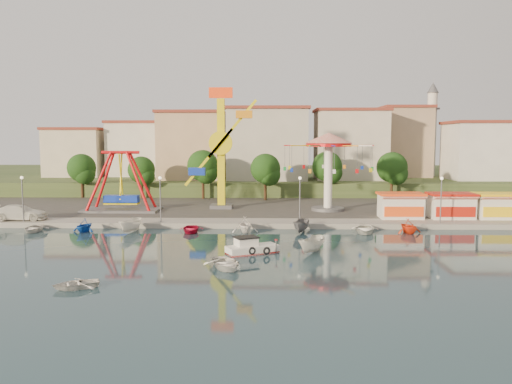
{
  "coord_description": "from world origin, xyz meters",
  "views": [
    {
      "loc": [
        4.22,
        -43.57,
        10.02
      ],
      "look_at": [
        2.97,
        14.0,
        4.0
      ],
      "focal_mm": 35.0,
      "sensor_mm": 36.0,
      "label": 1
    }
  ],
  "objects_px": {
    "wave_swinger": "(329,154)",
    "skiff": "(312,245)",
    "pirate_ship_ride": "(121,183)",
    "rowboat_a": "(226,263)",
    "cabin_motorboat": "(251,248)",
    "van": "(20,212)",
    "kamikaze_tower": "(223,151)"
  },
  "relations": [
    {
      "from": "wave_swinger",
      "to": "skiff",
      "type": "xyz_separation_m",
      "value": [
        -4.17,
        -22.89,
        -7.44
      ]
    },
    {
      "from": "pirate_ship_ride",
      "to": "skiff",
      "type": "relative_size",
      "value": 2.55
    },
    {
      "from": "wave_swinger",
      "to": "cabin_motorboat",
      "type": "bearing_deg",
      "value": -112.62
    },
    {
      "from": "cabin_motorboat",
      "to": "van",
      "type": "relative_size",
      "value": 0.79
    },
    {
      "from": "kamikaze_tower",
      "to": "wave_swinger",
      "type": "relative_size",
      "value": 1.42
    },
    {
      "from": "cabin_motorboat",
      "to": "skiff",
      "type": "distance_m",
      "value": 5.43
    },
    {
      "from": "pirate_ship_ride",
      "to": "kamikaze_tower",
      "type": "height_order",
      "value": "kamikaze_tower"
    },
    {
      "from": "wave_swinger",
      "to": "skiff",
      "type": "height_order",
      "value": "wave_swinger"
    },
    {
      "from": "cabin_motorboat",
      "to": "van",
      "type": "distance_m",
      "value": 31.14
    },
    {
      "from": "pirate_ship_ride",
      "to": "van",
      "type": "relative_size",
      "value": 1.62
    },
    {
      "from": "wave_swinger",
      "to": "cabin_motorboat",
      "type": "xyz_separation_m",
      "value": [
        -9.59,
        -23.01,
        -7.76
      ]
    },
    {
      "from": "kamikaze_tower",
      "to": "rowboat_a",
      "type": "xyz_separation_m",
      "value": [
        2.74,
        -30.09,
        -8.07
      ]
    },
    {
      "from": "kamikaze_tower",
      "to": "van",
      "type": "distance_m",
      "value": 26.44
    },
    {
      "from": "skiff",
      "to": "rowboat_a",
      "type": "bearing_deg",
      "value": -110.12
    },
    {
      "from": "van",
      "to": "kamikaze_tower",
      "type": "bearing_deg",
      "value": -70.34
    },
    {
      "from": "pirate_ship_ride",
      "to": "rowboat_a",
      "type": "xyz_separation_m",
      "value": [
        16.12,
        -27.29,
        -3.97
      ]
    },
    {
      "from": "pirate_ship_ride",
      "to": "kamikaze_tower",
      "type": "distance_m",
      "value": 14.27
    },
    {
      "from": "cabin_motorboat",
      "to": "rowboat_a",
      "type": "bearing_deg",
      "value": -134.87
    },
    {
      "from": "pirate_ship_ride",
      "to": "rowboat_a",
      "type": "bearing_deg",
      "value": -59.43
    },
    {
      "from": "skiff",
      "to": "van",
      "type": "height_order",
      "value": "van"
    },
    {
      "from": "pirate_ship_ride",
      "to": "wave_swinger",
      "type": "bearing_deg",
      "value": 2.29
    },
    {
      "from": "pirate_ship_ride",
      "to": "kamikaze_tower",
      "type": "xyz_separation_m",
      "value": [
        13.38,
        2.81,
        4.09
      ]
    },
    {
      "from": "cabin_motorboat",
      "to": "van",
      "type": "xyz_separation_m",
      "value": [
        -27.73,
        14.13,
        1.07
      ]
    },
    {
      "from": "skiff",
      "to": "van",
      "type": "relative_size",
      "value": 0.63
    },
    {
      "from": "pirate_ship_ride",
      "to": "cabin_motorboat",
      "type": "xyz_separation_m",
      "value": [
        17.92,
        -21.91,
        -3.96
      ]
    },
    {
      "from": "kamikaze_tower",
      "to": "cabin_motorboat",
      "type": "xyz_separation_m",
      "value": [
        4.54,
        -24.72,
        -8.06
      ]
    },
    {
      "from": "kamikaze_tower",
      "to": "cabin_motorboat",
      "type": "distance_m",
      "value": 26.39
    },
    {
      "from": "rowboat_a",
      "to": "kamikaze_tower",
      "type": "bearing_deg",
      "value": 71.85
    },
    {
      "from": "pirate_ship_ride",
      "to": "skiff",
      "type": "height_order",
      "value": "pirate_ship_ride"
    },
    {
      "from": "skiff",
      "to": "pirate_ship_ride",
      "type": "bearing_deg",
      "value": 169.54
    },
    {
      "from": "pirate_ship_ride",
      "to": "skiff",
      "type": "bearing_deg",
      "value": -43.03
    },
    {
      "from": "pirate_ship_ride",
      "to": "wave_swinger",
      "type": "height_order",
      "value": "wave_swinger"
    }
  ]
}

